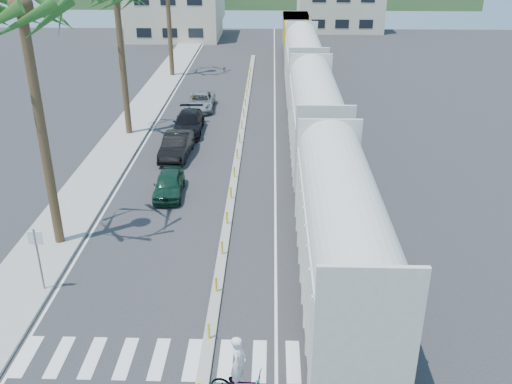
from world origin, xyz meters
TOP-DOWN VIEW (x-y plane):
  - ground at (0.00, 0.00)m, footprint 140.00×140.00m
  - sidewalk at (-8.50, 25.00)m, footprint 3.00×90.00m
  - rails at (5.00, 28.00)m, footprint 1.56×100.00m
  - median at (0.00, 19.96)m, footprint 0.45×60.00m
  - crosswalk at (0.00, -2.00)m, footprint 14.00×2.20m
  - lane_markings at (-2.15, 25.00)m, footprint 9.42×90.00m
  - freight_train at (5.00, 22.25)m, footprint 3.00×60.94m
  - street_sign at (-7.30, 2.00)m, footprint 0.60×0.08m
  - car_lead at (-3.59, 11.69)m, footprint 1.99×4.13m
  - car_second at (-4.06, 17.68)m, footprint 2.11×4.92m
  - car_third at (-3.95, 22.54)m, footprint 2.34×5.29m
  - car_rear at (-3.74, 28.59)m, footprint 2.37×4.83m
  - cyclist at (1.35, -3.79)m, footprint 1.56×2.40m

SIDE VIEW (x-z plane):
  - ground at x=0.00m, z-range 0.00..0.00m
  - lane_markings at x=-2.15m, z-range 0.00..0.01m
  - crosswalk at x=0.00m, z-range 0.00..0.01m
  - rails at x=5.00m, z-range 0.00..0.06m
  - sidewalk at x=-8.50m, z-range 0.00..0.15m
  - median at x=0.00m, z-range -0.34..0.51m
  - car_rear at x=-3.74m, z-range 0.00..1.32m
  - car_lead at x=-3.59m, z-range 0.00..1.35m
  - car_third at x=-3.95m, z-range 0.00..1.51m
  - car_second at x=-4.06m, z-range 0.00..1.57m
  - cyclist at x=1.35m, z-range -0.45..2.03m
  - street_sign at x=-7.30m, z-range 0.47..3.47m
  - freight_train at x=5.00m, z-range -0.02..5.83m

